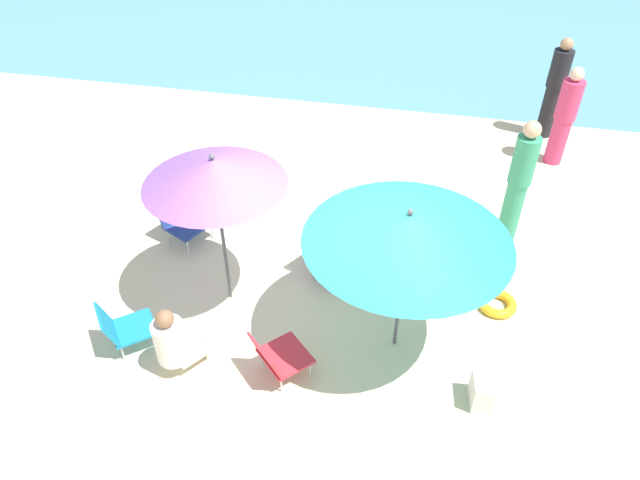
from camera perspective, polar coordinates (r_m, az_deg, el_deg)
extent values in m
plane|color=beige|center=(6.99, 1.32, -7.57)|extent=(40.00, 40.00, 0.00)
cylinder|color=#4C4C51|center=(6.66, -9.49, 0.54)|extent=(0.04, 0.04, 1.97)
cone|color=#8E56C6|center=(6.18, -10.31, 6.57)|extent=(1.54, 1.54, 0.30)
sphere|color=#4C4C51|center=(6.08, -10.51, 7.98)|extent=(0.06, 0.06, 0.06)
cylinder|color=#4C4C51|center=(6.13, 7.95, -4.34)|extent=(0.04, 0.04, 1.82)
cone|color=teal|center=(5.64, 8.63, 1.17)|extent=(2.07, 2.07, 0.32)
sphere|color=#4C4C51|center=(5.52, 8.81, 2.71)|extent=(0.06, 0.06, 0.06)
cube|color=navy|center=(7.32, 1.44, -2.23)|extent=(0.65, 0.67, 0.03)
cube|color=navy|center=(7.31, 0.11, -0.14)|extent=(0.41, 0.51, 0.41)
cylinder|color=silver|center=(7.44, 3.51, -2.86)|extent=(0.02, 0.02, 0.23)
cylinder|color=silver|center=(7.21, 1.35, -4.43)|extent=(0.02, 0.02, 0.23)
cylinder|color=silver|center=(7.61, 1.50, -1.59)|extent=(0.02, 0.02, 0.23)
cylinder|color=silver|center=(7.39, -0.67, -3.08)|extent=(0.02, 0.02, 0.23)
cube|color=navy|center=(8.06, -12.64, 1.44)|extent=(0.68, 0.71, 0.03)
cube|color=navy|center=(8.12, -14.01, 3.20)|extent=(0.38, 0.56, 0.38)
cylinder|color=silver|center=(8.13, -10.46, 0.91)|extent=(0.02, 0.02, 0.25)
cylinder|color=silver|center=(7.93, -12.78, -0.67)|extent=(0.02, 0.02, 0.25)
cylinder|color=silver|center=(8.37, -12.24, 1.92)|extent=(0.02, 0.02, 0.25)
cylinder|color=silver|center=(8.17, -14.53, 0.41)|extent=(0.02, 0.02, 0.25)
cube|color=gold|center=(7.46, 10.61, -2.15)|extent=(0.59, 0.55, 0.03)
cube|color=gold|center=(7.54, 11.13, 0.26)|extent=(0.55, 0.21, 0.39)
cylinder|color=silver|center=(7.39, 11.86, -4.18)|extent=(0.02, 0.02, 0.22)
cylinder|color=silver|center=(7.42, 8.61, -3.51)|extent=(0.02, 0.02, 0.22)
cylinder|color=silver|center=(7.69, 12.31, -2.24)|extent=(0.02, 0.02, 0.22)
cylinder|color=silver|center=(7.71, 9.19, -1.60)|extent=(0.02, 0.02, 0.22)
cube|color=red|center=(6.30, -3.38, -11.20)|extent=(0.67, 0.67, 0.03)
cube|color=red|center=(6.10, -5.40, -11.17)|extent=(0.45, 0.44, 0.33)
cylinder|color=silver|center=(6.57, -2.90, -10.14)|extent=(0.02, 0.02, 0.24)
cylinder|color=silver|center=(6.36, -0.96, -12.42)|extent=(0.02, 0.02, 0.24)
cylinder|color=silver|center=(6.46, -5.67, -11.48)|extent=(0.02, 0.02, 0.24)
cylinder|color=silver|center=(6.25, -3.80, -13.87)|extent=(0.02, 0.02, 0.24)
cube|color=teal|center=(6.87, -17.74, -8.17)|extent=(0.64, 0.63, 0.03)
cube|color=teal|center=(6.75, -20.05, -7.77)|extent=(0.38, 0.43, 0.35)
cylinder|color=silver|center=(7.10, -16.41, -7.47)|extent=(0.02, 0.02, 0.23)
cylinder|color=silver|center=(6.85, -15.69, -9.44)|extent=(0.02, 0.02, 0.23)
cylinder|color=silver|center=(7.09, -19.30, -8.36)|extent=(0.02, 0.02, 0.23)
cylinder|color=silver|center=(6.84, -18.70, -10.37)|extent=(0.02, 0.02, 0.23)
cylinder|color=#389970|center=(8.25, 18.17, 2.81)|extent=(0.26, 0.26, 0.90)
cylinder|color=#389970|center=(7.83, 19.31, 7.33)|extent=(0.30, 0.30, 0.65)
sphere|color=#DBAD84|center=(7.63, 20.01, 10.08)|extent=(0.22, 0.22, 0.22)
cylinder|color=black|center=(10.95, 21.38, 11.63)|extent=(0.27, 0.27, 0.91)
cylinder|color=black|center=(10.65, 22.37, 15.19)|extent=(0.32, 0.32, 0.61)
sphere|color=tan|center=(10.51, 22.93, 17.18)|extent=(0.20, 0.20, 0.20)
cylinder|color=#DB3866|center=(10.23, 22.16, 8.99)|extent=(0.28, 0.28, 0.78)
cylinder|color=#DB3866|center=(9.92, 23.16, 12.44)|extent=(0.33, 0.33, 0.62)
sphere|color=beige|center=(9.76, 23.79, 14.58)|extent=(0.21, 0.21, 0.21)
cube|color=silver|center=(6.56, -12.68, -10.25)|extent=(0.48, 0.49, 0.12)
cylinder|color=#896042|center=(6.68, -11.38, -10.19)|extent=(0.12, 0.12, 0.22)
cylinder|color=silver|center=(6.33, -14.39, -9.56)|extent=(0.33, 0.33, 0.50)
sphere|color=#896042|center=(6.08, -14.91, -7.43)|extent=(0.19, 0.19, 0.19)
torus|color=yellow|center=(7.39, 16.90, -5.95)|extent=(0.46, 0.46, 0.11)
cube|color=silver|center=(6.33, 15.50, -14.05)|extent=(0.24, 0.32, 0.35)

